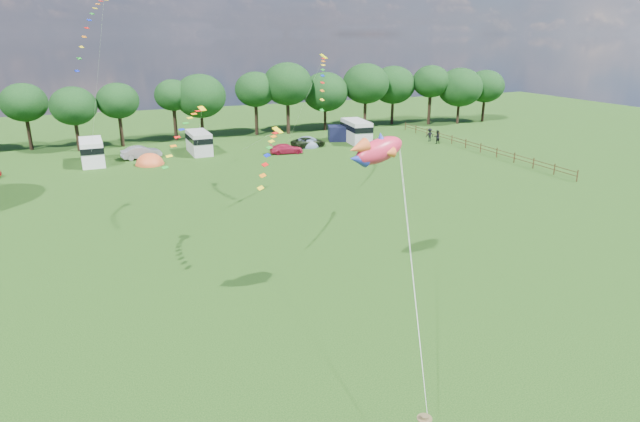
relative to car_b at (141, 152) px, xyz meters
name	(u,v)px	position (x,y,z in m)	size (l,w,h in m)	color
ground_plane	(382,336)	(7.45, -45.64, -0.75)	(180.00, 180.00, 0.00)	black
tree_line	(227,93)	(12.76, 9.35, 5.60)	(102.98, 10.98, 10.27)	black
fence	(473,145)	(39.45, -11.14, -0.05)	(0.12, 33.12, 1.20)	#472D19
car_b	(141,152)	(0.00, 0.00, 0.00)	(1.58, 4.24, 1.50)	gray
car_c	(286,149)	(16.86, -3.89, -0.15)	(1.67, 3.97, 1.19)	#B51939
car_d	(308,142)	(20.85, -1.18, -0.11)	(2.11, 4.66, 1.27)	black
campervan_b	(92,151)	(-5.34, -0.83, 0.74)	(2.57, 5.73, 2.77)	silver
campervan_c	(199,142)	(6.93, 0.39, 0.70)	(2.46, 5.54, 2.69)	#B3B3B5
campervan_d	(356,131)	(28.08, -0.59, 0.85)	(3.22, 6.33, 2.98)	silver
tent_orange	(150,164)	(0.60, -3.50, -0.73)	(3.22, 3.53, 2.52)	#DB5729
tent_greyblue	(307,146)	(20.82, -0.65, -0.73)	(3.47, 3.80, 2.58)	#465768
awning_navy	(340,133)	(26.61, 1.45, 0.26)	(3.22, 2.61, 2.01)	black
fish_kite	(375,151)	(9.13, -41.24, 7.48)	(3.73, 1.78, 1.96)	#D52442
streamer_kite_a	(92,21)	(-3.70, -16.86, 14.30)	(3.22, 5.53, 5.73)	yellow
streamer_kite_b	(187,127)	(1.97, -24.46, 6.65)	(4.26, 4.59, 3.78)	yellow
streamer_kite_c	(271,148)	(5.60, -34.09, 6.57)	(3.22, 5.02, 2.82)	yellow
walker_a	(437,137)	(37.71, -5.66, 0.16)	(0.89, 0.55, 1.82)	black
walker_b	(430,135)	(37.70, -3.92, 0.15)	(1.17, 0.54, 1.80)	black
streamer_kite_d	(323,73)	(13.89, -22.69, 10.18)	(2.74, 5.18, 4.32)	#DFED00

